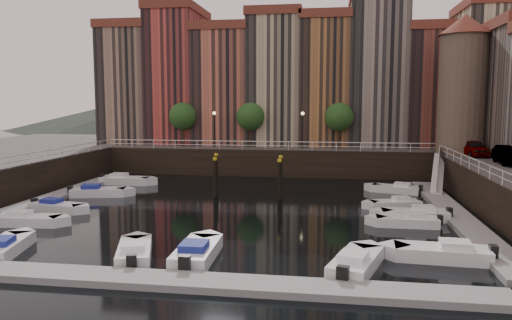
% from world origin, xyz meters
% --- Properties ---
extents(ground, '(200.00, 200.00, 0.00)m').
position_xyz_m(ground, '(0.00, 0.00, 0.00)').
color(ground, black).
rests_on(ground, ground).
extents(quay_far, '(80.00, 20.00, 3.00)m').
position_xyz_m(quay_far, '(0.00, 26.00, 1.50)').
color(quay_far, black).
rests_on(quay_far, ground).
extents(dock_left, '(2.00, 28.00, 0.35)m').
position_xyz_m(dock_left, '(-16.20, -1.00, 0.17)').
color(dock_left, gray).
rests_on(dock_left, ground).
extents(dock_right, '(2.00, 28.00, 0.35)m').
position_xyz_m(dock_right, '(16.20, -1.00, 0.17)').
color(dock_right, gray).
rests_on(dock_right, ground).
extents(dock_near, '(30.00, 2.00, 0.35)m').
position_xyz_m(dock_near, '(0.00, -17.00, 0.17)').
color(dock_near, gray).
rests_on(dock_near, ground).
extents(mountains, '(145.00, 100.00, 18.00)m').
position_xyz_m(mountains, '(1.72, 110.00, 7.92)').
color(mountains, '#2D382D').
rests_on(mountains, ground).
extents(far_terrace, '(48.70, 10.30, 17.50)m').
position_xyz_m(far_terrace, '(3.31, 23.50, 10.95)').
color(far_terrace, '#94745E').
rests_on(far_terrace, quay_far).
extents(corner_tower, '(5.20, 5.20, 13.80)m').
position_xyz_m(corner_tower, '(20.00, 14.50, 10.19)').
color(corner_tower, '#6B5B4C').
rests_on(corner_tower, quay_right).
extents(promenade_trees, '(21.20, 3.20, 5.20)m').
position_xyz_m(promenade_trees, '(-1.33, 18.20, 6.58)').
color(promenade_trees, black).
rests_on(promenade_trees, quay_far).
extents(street_lamps, '(10.36, 0.36, 4.18)m').
position_xyz_m(street_lamps, '(-1.00, 17.20, 5.90)').
color(street_lamps, black).
rests_on(street_lamps, quay_far).
extents(railings, '(36.08, 34.04, 0.52)m').
position_xyz_m(railings, '(0.00, 4.88, 3.79)').
color(railings, white).
rests_on(railings, ground).
extents(gangway, '(2.78, 8.32, 3.73)m').
position_xyz_m(gangway, '(17.10, 10.00, 1.92)').
color(gangway, white).
rests_on(gangway, ground).
extents(mooring_pilings, '(6.73, 4.03, 3.78)m').
position_xyz_m(mooring_pilings, '(-0.15, 5.34, 1.65)').
color(mooring_pilings, black).
rests_on(mooring_pilings, ground).
extents(boat_left_1, '(4.66, 2.03, 1.05)m').
position_xyz_m(boat_left_1, '(-12.99, -7.90, 0.35)').
color(boat_left_1, white).
rests_on(boat_left_1, ground).
extents(boat_left_2, '(4.58, 2.35, 1.03)m').
position_xyz_m(boat_left_2, '(-13.35, -3.62, 0.35)').
color(boat_left_2, white).
rests_on(boat_left_2, ground).
extents(boat_left_3, '(5.06, 2.81, 1.13)m').
position_xyz_m(boat_left_3, '(-13.14, 2.59, 0.38)').
color(boat_left_3, white).
rests_on(boat_left_3, ground).
extents(boat_left_4, '(5.19, 1.96, 1.19)m').
position_xyz_m(boat_left_4, '(-13.42, 9.05, 0.40)').
color(boat_left_4, white).
rests_on(boat_left_4, ground).
extents(boat_right_0, '(5.17, 2.17, 1.17)m').
position_xyz_m(boat_right_0, '(13.25, -11.47, 0.40)').
color(boat_right_0, white).
rests_on(boat_right_0, ground).
extents(boat_right_1, '(4.29, 1.59, 0.98)m').
position_xyz_m(boat_right_1, '(12.48, -4.23, 0.33)').
color(boat_right_1, white).
rests_on(boat_right_1, ground).
extents(boat_right_2, '(4.86, 1.95, 1.11)m').
position_xyz_m(boat_right_2, '(13.26, -2.32, 0.37)').
color(boat_right_2, white).
rests_on(boat_right_2, ground).
extents(boat_right_3, '(4.27, 2.51, 0.96)m').
position_xyz_m(boat_right_3, '(12.36, 1.57, 0.32)').
color(boat_right_3, white).
rests_on(boat_right_3, ground).
extents(boat_right_4, '(4.62, 2.84, 1.04)m').
position_xyz_m(boat_right_4, '(13.23, 8.40, 0.35)').
color(boat_right_4, white).
rests_on(boat_right_4, ground).
extents(boat_near_0, '(2.65, 4.85, 1.09)m').
position_xyz_m(boat_near_0, '(-10.35, -13.94, 0.37)').
color(boat_near_0, white).
rests_on(boat_near_0, ground).
extents(boat_near_1, '(3.04, 4.77, 1.07)m').
position_xyz_m(boat_near_1, '(-2.96, -13.66, 0.36)').
color(boat_near_1, white).
rests_on(boat_near_1, ground).
extents(boat_near_2, '(2.06, 5.22, 1.19)m').
position_xyz_m(boat_near_2, '(0.37, -13.38, 0.40)').
color(boat_near_2, white).
rests_on(boat_near_2, ground).
extents(boat_near_3, '(3.08, 5.11, 1.15)m').
position_xyz_m(boat_near_3, '(8.58, -13.82, 0.39)').
color(boat_near_3, white).
rests_on(boat_near_3, ground).
extents(car_a, '(2.31, 4.79, 1.58)m').
position_xyz_m(car_a, '(20.69, 12.08, 3.79)').
color(car_a, gray).
rests_on(car_a, quay_right).
extents(car_b, '(1.92, 4.86, 1.57)m').
position_xyz_m(car_b, '(21.84, 5.74, 3.79)').
color(car_b, gray).
rests_on(car_b, quay_right).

